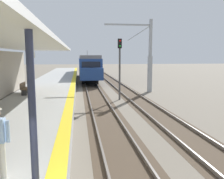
# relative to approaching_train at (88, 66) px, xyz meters

# --- Properties ---
(station_platform) EXTENTS (5.00, 80.00, 0.91)m
(station_platform) POSITION_rel_approaching_train_xyz_m (-4.40, -18.66, -1.73)
(station_platform) COLOR #A8A8A3
(station_platform) RESTS_ON ground
(track_pair_nearest_platform) EXTENTS (2.34, 120.00, 0.16)m
(track_pair_nearest_platform) POSITION_rel_approaching_train_xyz_m (-0.00, -14.66, -2.13)
(track_pair_nearest_platform) COLOR #4C3D2D
(track_pair_nearest_platform) RESTS_ON ground
(track_pair_middle) EXTENTS (2.34, 120.00, 0.16)m
(track_pair_middle) POSITION_rel_approaching_train_xyz_m (3.40, -14.66, -2.13)
(track_pair_middle) COLOR #4C3D2D
(track_pair_middle) RESTS_ON ground
(approaching_train) EXTENTS (2.93, 19.60, 4.76)m
(approaching_train) POSITION_rel_approaching_train_xyz_m (0.00, 0.00, 0.00)
(approaching_train) COLOR navy
(approaching_train) RESTS_ON ground
(rail_signal_post) EXTENTS (0.32, 0.34, 5.20)m
(rail_signal_post) POSITION_rel_approaching_train_xyz_m (1.91, -18.33, 1.02)
(rail_signal_post) COLOR #4C4C4C
(rail_signal_post) RESTS_ON ground
(catenary_pylon_far_side) EXTENTS (5.00, 0.40, 7.50)m
(catenary_pylon_far_side) POSITION_rel_approaching_train_xyz_m (5.56, -14.15, 1.43)
(catenary_pylon_far_side) COLOR #9EA3A8
(catenary_pylon_far_side) RESTS_ON ground
(platform_bench) EXTENTS (0.45, 1.60, 0.88)m
(platform_bench) POSITION_rel_approaching_train_xyz_m (-5.61, -19.93, -0.80)
(platform_bench) COLOR brown
(platform_bench) RESTS_ON station_platform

